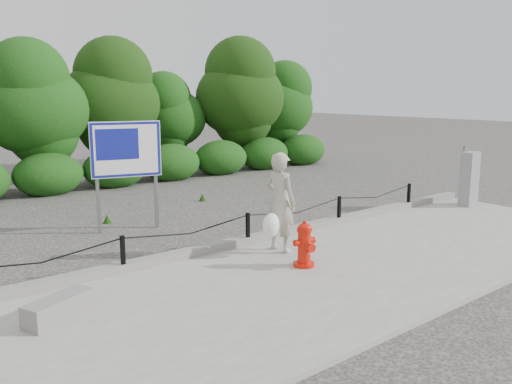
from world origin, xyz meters
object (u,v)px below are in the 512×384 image
at_px(pedestrian, 280,204).
at_px(utility_cabinet, 469,179).
at_px(fire_hydrant, 305,245).
at_px(advertising_sign, 126,154).
at_px(concrete_block, 59,308).

bearing_deg(pedestrian, utility_cabinet, -95.97).
bearing_deg(fire_hydrant, advertising_sign, 111.84).
height_order(pedestrian, utility_cabinet, pedestrian).
relative_size(pedestrian, concrete_block, 1.94).
xyz_separation_m(fire_hydrant, utility_cabinet, (6.48, 0.82, 0.31)).
bearing_deg(pedestrian, concrete_block, 90.75).
xyz_separation_m(concrete_block, advertising_sign, (2.80, 3.72, 1.39)).
distance_m(pedestrian, concrete_block, 4.18).
bearing_deg(utility_cabinet, concrete_block, 176.52).
distance_m(fire_hydrant, concrete_block, 3.87).
relative_size(concrete_block, advertising_sign, 0.40).
relative_size(fire_hydrant, utility_cabinet, 0.51).
relative_size(utility_cabinet, advertising_sign, 0.64).
height_order(fire_hydrant, pedestrian, pedestrian).
bearing_deg(concrete_block, advertising_sign, 53.07).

